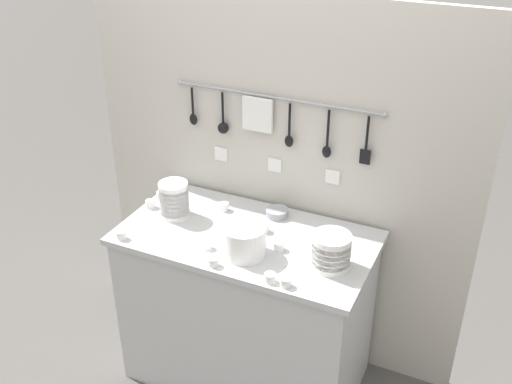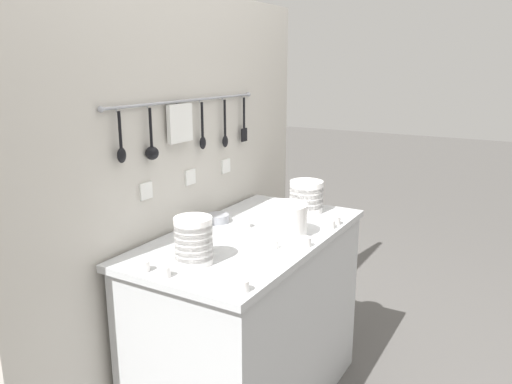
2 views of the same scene
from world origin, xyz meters
name	(u,v)px [view 1 (image 1 of 2)]	position (x,y,z in m)	size (l,w,h in m)	color
ground_plane	(248,371)	(0.00, 0.00, 0.00)	(20.00, 20.00, 0.00)	#514F4C
counter	(247,308)	(0.00, 0.00, 0.44)	(1.20, 0.64, 0.88)	#B7BABC
back_wall	(276,186)	(0.00, 0.35, 0.97)	(2.00, 0.09, 1.93)	#BCB7AD
bowl_stack_tall_left	(174,199)	(-0.40, 0.01, 0.97)	(0.14, 0.14, 0.18)	white
bowl_stack_back_corner	(331,251)	(0.44, -0.07, 0.96)	(0.17, 0.17, 0.16)	white
plate_stack	(244,241)	(0.06, -0.14, 0.95)	(0.19, 0.19, 0.14)	white
steel_mixing_bowl	(277,213)	(0.06, 0.22, 0.89)	(0.11, 0.11, 0.04)	#93969E
cup_edge_far	(161,195)	(-0.55, 0.13, 0.90)	(0.05, 0.05, 0.04)	white
cup_centre	(264,228)	(0.06, 0.07, 0.90)	(0.05, 0.05, 0.04)	white
cup_front_right	(270,278)	(0.24, -0.28, 0.90)	(0.05, 0.05, 0.04)	white
cup_mid_row	(224,207)	(-0.20, 0.16, 0.90)	(0.05, 0.05, 0.04)	white
cup_front_left	(285,282)	(0.31, -0.28, 0.90)	(0.05, 0.05, 0.04)	white
cup_back_right	(213,262)	(-0.03, -0.28, 0.90)	(0.05, 0.05, 0.04)	white
cup_edge_near	(279,246)	(0.19, -0.04, 0.90)	(0.05, 0.05, 0.04)	white
cup_by_caddy	(121,235)	(-0.51, -0.27, 0.90)	(0.05, 0.05, 0.04)	white
cup_beside_plates	(150,204)	(-0.55, 0.03, 0.90)	(0.05, 0.05, 0.04)	white
cup_back_left	(207,245)	(-0.12, -0.17, 0.90)	(0.05, 0.05, 0.04)	white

